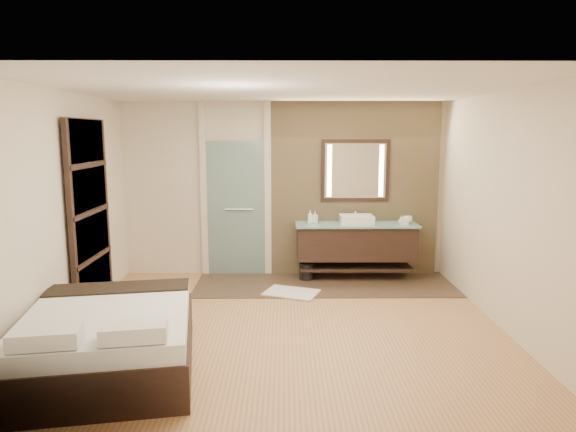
{
  "coord_description": "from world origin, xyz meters",
  "views": [
    {
      "loc": [
        0.01,
        -5.75,
        2.23
      ],
      "look_at": [
        0.05,
        0.6,
        1.2
      ],
      "focal_mm": 32.0,
      "sensor_mm": 36.0,
      "label": 1
    }
  ],
  "objects_px": {
    "mirror_unit": "(355,171)",
    "bed": "(109,340)",
    "waste_bin": "(306,271)",
    "vanity": "(356,242)"
  },
  "relations": [
    {
      "from": "mirror_unit",
      "to": "bed",
      "type": "xyz_separation_m",
      "value": [
        -2.75,
        -3.31,
        -1.35
      ]
    },
    {
      "from": "waste_bin",
      "to": "bed",
      "type": "bearing_deg",
      "value": -123.46
    },
    {
      "from": "mirror_unit",
      "to": "waste_bin",
      "type": "bearing_deg",
      "value": -158.07
    },
    {
      "from": "vanity",
      "to": "bed",
      "type": "bearing_deg",
      "value": -131.79
    },
    {
      "from": "vanity",
      "to": "bed",
      "type": "distance_m",
      "value": 4.13
    },
    {
      "from": "mirror_unit",
      "to": "waste_bin",
      "type": "height_order",
      "value": "mirror_unit"
    },
    {
      "from": "vanity",
      "to": "waste_bin",
      "type": "bearing_deg",
      "value": -174.89
    },
    {
      "from": "vanity",
      "to": "bed",
      "type": "height_order",
      "value": "vanity"
    },
    {
      "from": "vanity",
      "to": "waste_bin",
      "type": "height_order",
      "value": "vanity"
    },
    {
      "from": "bed",
      "to": "waste_bin",
      "type": "relative_size",
      "value": 8.01
    }
  ]
}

